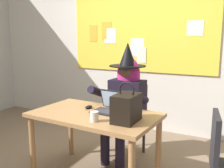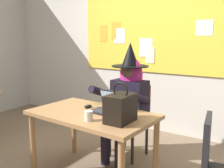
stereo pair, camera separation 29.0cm
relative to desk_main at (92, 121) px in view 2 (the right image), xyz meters
The scene contains 8 objects.
wall_back_bulletin 1.93m from the desk_main, 95.55° to the left, with size 5.92×1.94×2.84m.
desk_main is the anchor object (origin of this frame).
chair_at_desk 0.75m from the desk_main, 84.13° to the left, with size 0.45×0.45×0.91m.
person_costumed 0.64m from the desk_main, 83.77° to the left, with size 0.61×0.70×1.44m.
laptop 0.22m from the desk_main, 52.37° to the left, with size 0.31×0.30×0.22m.
computer_mouse 0.23m from the desk_main, 139.95° to the left, with size 0.06×0.10×0.03m, color black.
handbag 0.47m from the desk_main, 13.10° to the right, with size 0.20×0.30×0.38m.
coffee_mug 0.30m from the desk_main, 59.22° to the right, with size 0.08×0.08×0.10m, color silver.
Camera 2 is at (1.76, -2.11, 1.49)m, focal length 41.40 mm.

